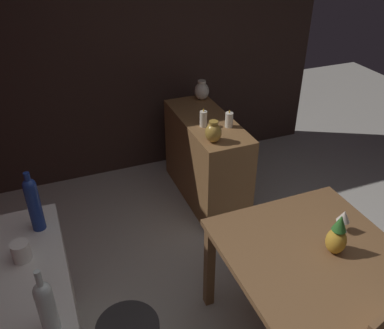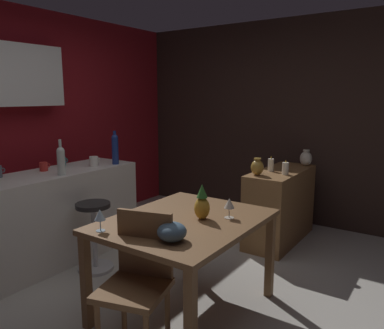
{
  "view_description": "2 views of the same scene",
  "coord_description": "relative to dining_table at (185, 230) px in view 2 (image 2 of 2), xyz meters",
  "views": [
    {
      "loc": [
        -1.31,
        1.0,
        2.43
      ],
      "look_at": [
        0.84,
        0.14,
        0.98
      ],
      "focal_mm": 38.83,
      "sensor_mm": 36.0,
      "label": 1
    },
    {
      "loc": [
        -2.24,
        -1.86,
        1.64
      ],
      "look_at": [
        0.86,
        0.26,
        0.95
      ],
      "focal_mm": 35.39,
      "sensor_mm": 36.0,
      "label": 2
    }
  ],
  "objects": [
    {
      "name": "dining_table",
      "position": [
        0.0,
        0.0,
        0.0
      ],
      "size": [
        1.24,
        0.99,
        0.74
      ],
      "color": "brown",
      "rests_on": "ground_plane"
    },
    {
      "name": "cup_red",
      "position": [
        0.03,
        1.75,
        0.29
      ],
      "size": [
        0.11,
        0.08,
        0.09
      ],
      "color": "red",
      "rests_on": "kitchen_counter"
    },
    {
      "name": "wine_glass_left",
      "position": [
        0.21,
        -0.26,
        0.19
      ],
      "size": [
        0.08,
        0.08,
        0.15
      ],
      "color": "silver",
      "rests_on": "dining_table"
    },
    {
      "name": "wine_bottle_cobalt",
      "position": [
        0.71,
        1.44,
        0.42
      ],
      "size": [
        0.07,
        0.07,
        0.37
      ],
      "color": "navy",
      "rests_on": "kitchen_counter"
    },
    {
      "name": "cup_teal",
      "position": [
        0.32,
        1.83,
        0.29
      ],
      "size": [
        0.11,
        0.07,
        0.09
      ],
      "color": "teal",
      "rests_on": "kitchen_counter"
    },
    {
      "name": "pineapple_centerpiece",
      "position": [
        0.07,
        -0.1,
        0.19
      ],
      "size": [
        0.12,
        0.12,
        0.26
      ],
      "color": "gold",
      "rests_on": "dining_table"
    },
    {
      "name": "sideboard_cabinet",
      "position": [
        1.79,
        -0.05,
        -0.25
      ],
      "size": [
        1.1,
        0.44,
        0.82
      ],
      "primitive_type": "cube",
      "color": "olive",
      "rests_on": "ground_plane"
    },
    {
      "name": "fruit_bowl",
      "position": [
        -0.4,
        -0.18,
        0.14
      ],
      "size": [
        0.19,
        0.19,
        0.12
      ],
      "primitive_type": "ellipsoid",
      "color": "slate",
      "rests_on": "dining_table"
    },
    {
      "name": "vase_brass",
      "position": [
        1.4,
        0.06,
        0.25
      ],
      "size": [
        0.13,
        0.13,
        0.18
      ],
      "color": "#B78C38",
      "rests_on": "sideboard_cabinet"
    },
    {
      "name": "pillar_candle_tall",
      "position": [
        1.68,
        0.03,
        0.23
      ],
      "size": [
        0.06,
        0.06,
        0.16
      ],
      "color": "white",
      "rests_on": "sideboard_cabinet"
    },
    {
      "name": "wine_bottle_clear",
      "position": [
        0.01,
        1.44,
        0.39
      ],
      "size": [
        0.08,
        0.08,
        0.34
      ],
      "color": "silver",
      "rests_on": "kitchen_counter"
    },
    {
      "name": "pillar_candle_short",
      "position": [
        1.59,
        -0.17,
        0.23
      ],
      "size": [
        0.07,
        0.07,
        0.15
      ],
      "color": "white",
      "rests_on": "sideboard_cabinet"
    },
    {
      "name": "kitchen_counter",
      "position": [
        -0.14,
        1.63,
        -0.21
      ],
      "size": [
        2.1,
        0.6,
        0.9
      ],
      "primitive_type": "cube",
      "color": "silver",
      "rests_on": "ground_plane"
    },
    {
      "name": "chair_near_window",
      "position": [
        -0.55,
        -0.03,
        -0.15
      ],
      "size": [
        0.49,
        0.49,
        0.92
      ],
      "color": "brown",
      "rests_on": "ground_plane"
    },
    {
      "name": "vase_ceramic_ivory",
      "position": [
        2.22,
        -0.18,
        0.25
      ],
      "size": [
        0.14,
        0.14,
        0.19
      ],
      "color": "beige",
      "rests_on": "sideboard_cabinet"
    },
    {
      "name": "wine_glass_right",
      "position": [
        -0.53,
        0.32,
        0.19
      ],
      "size": [
        0.08,
        0.08,
        0.15
      ],
      "color": "silver",
      "rests_on": "dining_table"
    },
    {
      "name": "cup_white",
      "position": [
        0.49,
        1.53,
        0.3
      ],
      "size": [
        0.13,
        0.09,
        0.1
      ],
      "color": "white",
      "rests_on": "kitchen_counter"
    },
    {
      "name": "ground_plane",
      "position": [
        0.06,
        0.3,
        -0.66
      ],
      "size": [
        9.0,
        9.0,
        0.0
      ],
      "primitive_type": "plane",
      "color": "#B7B2A8"
    },
    {
      "name": "bar_stool",
      "position": [
        0.09,
        1.11,
        -0.31
      ],
      "size": [
        0.34,
        0.34,
        0.66
      ],
      "color": "#262323",
      "rests_on": "ground_plane"
    },
    {
      "name": "wall_kitchen_back",
      "position": [
        -0.01,
        2.38,
        0.76
      ],
      "size": [
        5.2,
        0.33,
        2.6
      ],
      "color": "maroon",
      "rests_on": "ground_plane"
    },
    {
      "name": "wall_side_right",
      "position": [
        2.61,
        0.6,
        0.64
      ],
      "size": [
        0.1,
        4.4,
        2.6
      ],
      "primitive_type": "cube",
      "color": "#33231E",
      "rests_on": "ground_plane"
    }
  ]
}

